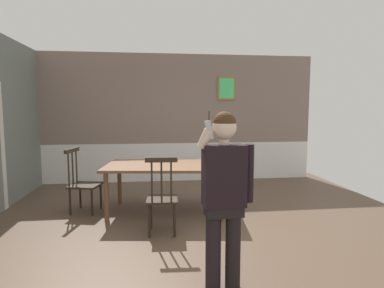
# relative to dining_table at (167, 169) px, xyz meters

# --- Properties ---
(ground_plane) EXTENTS (6.85, 6.85, 0.00)m
(ground_plane) POSITION_rel_dining_table_xyz_m (0.39, -0.67, -0.70)
(ground_plane) COLOR brown
(room_back_partition) EXTENTS (6.23, 0.17, 2.89)m
(room_back_partition) POSITION_rel_dining_table_xyz_m (0.40, 2.32, 0.70)
(room_back_partition) COLOR gray
(room_back_partition) RESTS_ON ground_plane
(dining_table) EXTENTS (2.05, 1.29, 0.78)m
(dining_table) POSITION_rel_dining_table_xyz_m (0.00, 0.00, 0.00)
(dining_table) COLOR brown
(dining_table) RESTS_ON ground_plane
(chair_near_window) EXTENTS (0.43, 0.43, 1.05)m
(chair_near_window) POSITION_rel_dining_table_xyz_m (-0.11, -0.91, -0.21)
(chair_near_window) COLOR #2D2319
(chair_near_window) RESTS_ON ground_plane
(chair_by_doorway) EXTENTS (0.53, 0.53, 1.03)m
(chair_by_doorway) POSITION_rel_dining_table_xyz_m (-1.35, 0.17, -0.22)
(chair_by_doorway) COLOR #2D2319
(chair_by_doorway) RESTS_ON ground_plane
(person_figure) EXTENTS (0.54, 0.22, 1.64)m
(person_figure) POSITION_rel_dining_table_xyz_m (0.41, -2.30, 0.23)
(person_figure) COLOR black
(person_figure) RESTS_ON ground_plane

